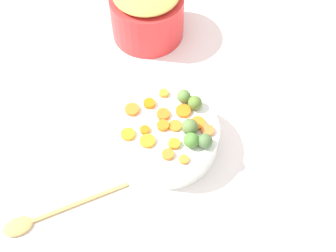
# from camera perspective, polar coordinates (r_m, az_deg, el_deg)

# --- Properties ---
(tabletop) EXTENTS (2.40, 2.40, 0.02)m
(tabletop) POSITION_cam_1_polar(r_m,az_deg,el_deg) (1.28, -0.58, -2.94)
(tabletop) COLOR white
(tabletop) RESTS_ON ground
(serving_bowl_carrots) EXTENTS (0.26, 0.26, 0.09)m
(serving_bowl_carrots) POSITION_cam_1_polar(r_m,az_deg,el_deg) (1.24, -0.00, -1.35)
(serving_bowl_carrots) COLOR white
(serving_bowl_carrots) RESTS_ON tabletop
(metal_pot) EXTENTS (0.22, 0.22, 0.15)m
(metal_pot) POSITION_cam_1_polar(r_m,az_deg,el_deg) (1.48, -2.52, 13.21)
(metal_pot) COLOR red
(metal_pot) RESTS_ON tabletop
(carrot_slice_0) EXTENTS (0.04, 0.04, 0.01)m
(carrot_slice_0) POSITION_cam_1_polar(r_m,az_deg,el_deg) (1.20, 0.86, 0.03)
(carrot_slice_0) COLOR orange
(carrot_slice_0) RESTS_ON serving_bowl_carrots
(carrot_slice_1) EXTENTS (0.05, 0.05, 0.01)m
(carrot_slice_1) POSITION_cam_1_polar(r_m,az_deg,el_deg) (1.22, -0.73, 1.43)
(carrot_slice_1) COLOR orange
(carrot_slice_1) RESTS_ON serving_bowl_carrots
(carrot_slice_2) EXTENTS (0.05, 0.05, 0.01)m
(carrot_slice_2) POSITION_cam_1_polar(r_m,az_deg,el_deg) (1.19, 4.81, -0.56)
(carrot_slice_2) COLOR orange
(carrot_slice_2) RESTS_ON serving_bowl_carrots
(carrot_slice_3) EXTENTS (0.03, 0.03, 0.01)m
(carrot_slice_3) POSITION_cam_1_polar(r_m,az_deg,el_deg) (1.15, 1.95, -4.07)
(carrot_slice_3) COLOR orange
(carrot_slice_3) RESTS_ON serving_bowl_carrots
(carrot_slice_4) EXTENTS (0.04, 0.04, 0.01)m
(carrot_slice_4) POSITION_cam_1_polar(r_m,az_deg,el_deg) (1.26, -0.64, 3.97)
(carrot_slice_4) COLOR orange
(carrot_slice_4) RESTS_ON serving_bowl_carrots
(carrot_slice_5) EXTENTS (0.04, 0.04, 0.01)m
(carrot_slice_5) POSITION_cam_1_polar(r_m,az_deg,el_deg) (1.20, -0.82, 0.06)
(carrot_slice_5) COLOR orange
(carrot_slice_5) RESTS_ON serving_bowl_carrots
(carrot_slice_6) EXTENTS (0.03, 0.03, 0.01)m
(carrot_slice_6) POSITION_cam_1_polar(r_m,az_deg,el_deg) (1.19, -2.83, -0.48)
(carrot_slice_6) COLOR orange
(carrot_slice_6) RESTS_ON serving_bowl_carrots
(carrot_slice_7) EXTENTS (0.03, 0.03, 0.01)m
(carrot_slice_7) POSITION_cam_1_polar(r_m,az_deg,el_deg) (1.17, 0.75, -2.17)
(carrot_slice_7) COLOR orange
(carrot_slice_7) RESTS_ON serving_bowl_carrots
(carrot_slice_8) EXTENTS (0.05, 0.05, 0.01)m
(carrot_slice_8) POSITION_cam_1_polar(r_m,az_deg,el_deg) (1.22, 1.86, 1.82)
(carrot_slice_8) COLOR orange
(carrot_slice_8) RESTS_ON serving_bowl_carrots
(carrot_slice_9) EXTENTS (0.05, 0.05, 0.01)m
(carrot_slice_9) POSITION_cam_1_polar(r_m,az_deg,el_deg) (1.23, -4.36, 2.00)
(carrot_slice_9) COLOR orange
(carrot_slice_9) RESTS_ON serving_bowl_carrots
(carrot_slice_10) EXTENTS (0.04, 0.04, 0.01)m
(carrot_slice_10) POSITION_cam_1_polar(r_m,az_deg,el_deg) (1.16, -0.02, -3.45)
(carrot_slice_10) COLOR orange
(carrot_slice_10) RESTS_ON serving_bowl_carrots
(carrot_slice_11) EXTENTS (0.04, 0.04, 0.01)m
(carrot_slice_11) POSITION_cam_1_polar(r_m,az_deg,el_deg) (1.24, -2.28, 2.74)
(carrot_slice_11) COLOR orange
(carrot_slice_11) RESTS_ON serving_bowl_carrots
(carrot_slice_12) EXTENTS (0.05, 0.05, 0.01)m
(carrot_slice_12) POSITION_cam_1_polar(r_m,az_deg,el_deg) (1.18, -2.49, -1.83)
(carrot_slice_12) COLOR orange
(carrot_slice_12) RESTS_ON serving_bowl_carrots
(carrot_slice_13) EXTENTS (0.05, 0.05, 0.01)m
(carrot_slice_13) POSITION_cam_1_polar(r_m,az_deg,el_deg) (1.20, 3.63, 0.34)
(carrot_slice_13) COLOR orange
(carrot_slice_13) RESTS_ON serving_bowl_carrots
(carrot_slice_14) EXTENTS (0.05, 0.05, 0.01)m
(carrot_slice_14) POSITION_cam_1_polar(r_m,az_deg,el_deg) (1.19, -4.85, -1.01)
(carrot_slice_14) COLOR orange
(carrot_slice_14) RESTS_ON serving_bowl_carrots
(brussels_sprout_0) EXTENTS (0.04, 0.04, 0.04)m
(brussels_sprout_0) POSITION_cam_1_polar(r_m,az_deg,el_deg) (1.18, 2.66, -0.20)
(brussels_sprout_0) COLOR #557239
(brussels_sprout_0) RESTS_ON serving_bowl_carrots
(brussels_sprout_1) EXTENTS (0.04, 0.04, 0.04)m
(brussels_sprout_1) POSITION_cam_1_polar(r_m,az_deg,el_deg) (1.24, 1.92, 3.62)
(brussels_sprout_1) COLOR #587D3A
(brussels_sprout_1) RESTS_ON serving_bowl_carrots
(brussels_sprout_2) EXTENTS (0.04, 0.04, 0.04)m
(brussels_sprout_2) POSITION_cam_1_polar(r_m,az_deg,el_deg) (1.16, 2.82, -1.73)
(brussels_sprout_2) COLOR #4A8231
(brussels_sprout_2) RESTS_ON serving_bowl_carrots
(brussels_sprout_3) EXTENTS (0.04, 0.04, 0.04)m
(brussels_sprout_3) POSITION_cam_1_polar(r_m,az_deg,el_deg) (1.16, 4.49, -1.80)
(brussels_sprout_3) COLOR #496C3A
(brussels_sprout_3) RESTS_ON serving_bowl_carrots
(brussels_sprout_4) EXTENTS (0.04, 0.04, 0.04)m
(brussels_sprout_4) POSITION_cam_1_polar(r_m,az_deg,el_deg) (1.22, 3.27, 2.81)
(brussels_sprout_4) COLOR #55762C
(brussels_sprout_4) RESTS_ON serving_bowl_carrots
(wooden_spoon) EXTENTS (0.16, 0.31, 0.01)m
(wooden_spoon) POSITION_cam_1_polar(r_m,az_deg,el_deg) (1.22, -15.32, -10.72)
(wooden_spoon) COLOR tan
(wooden_spoon) RESTS_ON tabletop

